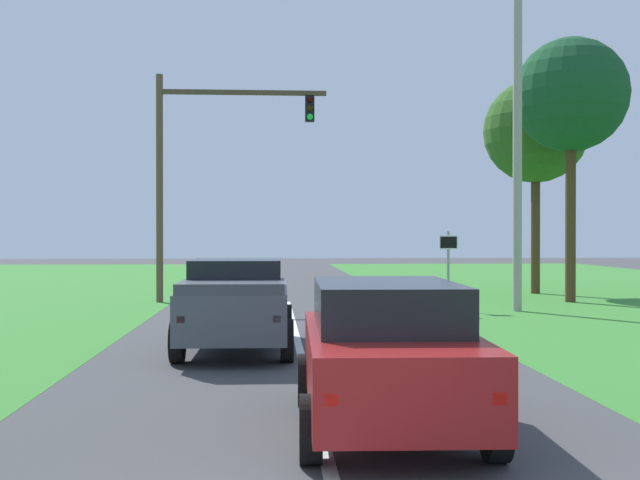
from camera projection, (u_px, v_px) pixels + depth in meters
ground_plane at (297, 341)px, 17.51m from camera, size 120.00×120.00×0.00m
red_suv_near at (387, 351)px, 9.56m from camera, size 2.25×4.46×1.78m
pickup_truck_lead at (237, 303)px, 15.91m from camera, size 2.32×4.95×1.87m
traffic_light at (201, 156)px, 27.47m from camera, size 5.94×0.40×7.94m
keep_moving_sign at (448, 260)px, 24.54m from camera, size 0.60×0.09×2.47m
oak_tree_right at (536, 132)px, 31.43m from camera, size 4.14×4.14×8.57m
utility_pole_right at (517, 150)px, 24.22m from camera, size 0.28×0.28×9.94m
extra_tree_1 at (571, 96)px, 27.42m from camera, size 3.97×3.97×9.22m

